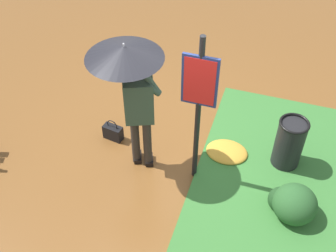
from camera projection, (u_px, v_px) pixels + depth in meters
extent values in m
plane|color=brown|center=(167.00, 153.00, 6.49)|extent=(18.00, 18.00, 0.00)
cylinder|color=#2D2823|center=(147.00, 143.00, 6.04)|extent=(0.12, 0.12, 0.86)
cylinder|color=#2D2823|center=(135.00, 140.00, 6.08)|extent=(0.12, 0.12, 0.86)
cube|color=black|center=(149.00, 160.00, 6.34)|extent=(0.18, 0.25, 0.08)
cube|color=black|center=(138.00, 157.00, 6.38)|extent=(0.18, 0.25, 0.08)
cube|color=#334738|center=(139.00, 101.00, 5.54)|extent=(0.44, 0.36, 0.64)
sphere|color=#8C664C|center=(137.00, 72.00, 5.22)|extent=(0.20, 0.20, 0.20)
ellipsoid|color=black|center=(137.00, 70.00, 5.20)|extent=(0.20, 0.20, 0.15)
cylinder|color=#334738|center=(155.00, 91.00, 5.37)|extent=(0.18, 0.13, 0.18)
cylinder|color=#334738|center=(152.00, 84.00, 5.32)|extent=(0.24, 0.11, 0.33)
cube|color=black|center=(145.00, 74.00, 5.23)|extent=(0.07, 0.04, 0.14)
cylinder|color=#334738|center=(126.00, 84.00, 5.41)|extent=(0.11, 0.10, 0.09)
cylinder|color=#334738|center=(126.00, 79.00, 5.34)|extent=(0.10, 0.09, 0.23)
cylinder|color=#A5A5AD|center=(125.00, 59.00, 5.11)|extent=(0.02, 0.02, 0.41)
cone|color=black|center=(124.00, 52.00, 5.05)|extent=(0.96, 0.96, 0.16)
sphere|color=#A5A5AD|center=(124.00, 44.00, 4.97)|extent=(0.02, 0.02, 0.02)
cylinder|color=black|center=(198.00, 115.00, 5.39)|extent=(0.07, 0.07, 2.30)
cube|color=navy|center=(200.00, 81.00, 5.00)|extent=(0.44, 0.04, 0.70)
cube|color=red|center=(199.00, 82.00, 4.99)|extent=(0.38, 0.01, 0.64)
cube|color=black|center=(113.00, 133.00, 6.64)|extent=(0.32, 0.19, 0.24)
torus|color=black|center=(112.00, 125.00, 6.53)|extent=(0.18, 0.04, 0.18)
cylinder|color=black|center=(289.00, 145.00, 6.06)|extent=(0.40, 0.40, 0.80)
torus|color=black|center=(295.00, 124.00, 5.77)|extent=(0.42, 0.42, 0.04)
ellipsoid|color=#285628|center=(295.00, 204.00, 5.50)|extent=(0.57, 0.57, 0.51)
ellipsoid|color=#1E421E|center=(281.00, 200.00, 5.66)|extent=(0.34, 0.34, 0.34)
ellipsoid|color=gold|center=(227.00, 152.00, 6.41)|extent=(0.62, 0.50, 0.14)
ellipsoid|color=gold|center=(105.00, 54.00, 8.27)|extent=(0.60, 0.48, 0.13)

